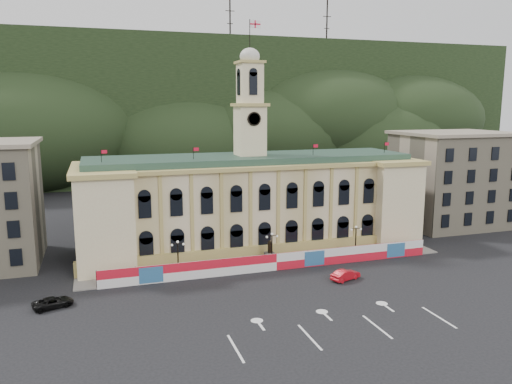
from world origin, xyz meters
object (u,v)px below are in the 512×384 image
object	(u,v)px
statue	(270,256)
black_suv	(53,302)
lamp_center	(272,246)
red_sedan	(346,275)

from	to	relation	value
statue	black_suv	distance (m)	30.96
lamp_center	red_sedan	world-z (taller)	lamp_center
red_sedan	black_suv	distance (m)	37.73
statue	red_sedan	world-z (taller)	statue
lamp_center	black_suv	xyz separation A→B (m)	(-30.00, -6.63, -2.43)
lamp_center	black_suv	world-z (taller)	lamp_center
black_suv	red_sedan	bearing A→B (deg)	-111.15
lamp_center	black_suv	bearing A→B (deg)	-167.53
statue	black_suv	bearing A→B (deg)	-165.73
statue	red_sedan	size ratio (longest dim) A/B	0.78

